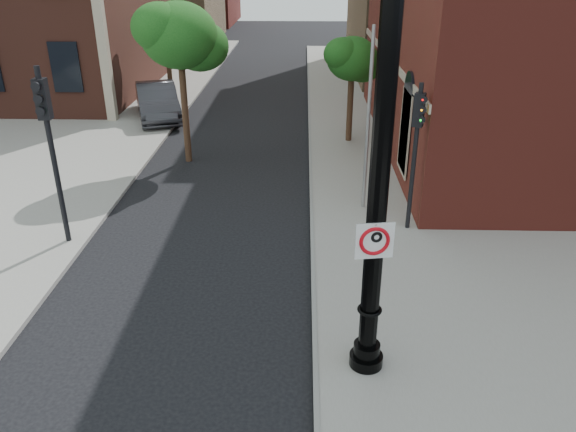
{
  "coord_description": "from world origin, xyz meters",
  "views": [
    {
      "loc": [
        1.77,
        -8.05,
        7.08
      ],
      "look_at": [
        1.49,
        2.0,
        2.36
      ],
      "focal_mm": 35.0,
      "sensor_mm": 36.0,
      "label": 1
    }
  ],
  "objects_px": {
    "parked_car": "(157,102)",
    "traffic_signal_left": "(48,130)",
    "lamppost": "(378,203)",
    "no_parking_sign": "(375,241)",
    "traffic_signal_right": "(417,135)"
  },
  "relations": [
    {
      "from": "parked_car",
      "to": "traffic_signal_left",
      "type": "bearing_deg",
      "value": -105.52
    },
    {
      "from": "lamppost",
      "to": "no_parking_sign",
      "type": "relative_size",
      "value": 11.39
    },
    {
      "from": "lamppost",
      "to": "traffic_signal_left",
      "type": "distance_m",
      "value": 8.86
    },
    {
      "from": "traffic_signal_left",
      "to": "traffic_signal_right",
      "type": "xyz_separation_m",
      "value": [
        9.19,
        1.04,
        -0.37
      ]
    },
    {
      "from": "lamppost",
      "to": "parked_car",
      "type": "distance_m",
      "value": 19.29
    },
    {
      "from": "no_parking_sign",
      "to": "traffic_signal_right",
      "type": "bearing_deg",
      "value": 65.13
    },
    {
      "from": "no_parking_sign",
      "to": "traffic_signal_left",
      "type": "bearing_deg",
      "value": 137.78
    },
    {
      "from": "no_parking_sign",
      "to": "parked_car",
      "type": "xyz_separation_m",
      "value": [
        -8.01,
        17.54,
        -2.0
      ]
    },
    {
      "from": "no_parking_sign",
      "to": "traffic_signal_left",
      "type": "height_order",
      "value": "traffic_signal_left"
    },
    {
      "from": "parked_car",
      "to": "traffic_signal_right",
      "type": "relative_size",
      "value": 1.2
    },
    {
      "from": "no_parking_sign",
      "to": "traffic_signal_right",
      "type": "distance_m",
      "value": 6.25
    },
    {
      "from": "lamppost",
      "to": "no_parking_sign",
      "type": "height_order",
      "value": "lamppost"
    },
    {
      "from": "traffic_signal_left",
      "to": "traffic_signal_right",
      "type": "distance_m",
      "value": 9.26
    },
    {
      "from": "parked_car",
      "to": "traffic_signal_left",
      "type": "distance_m",
      "value": 12.81
    },
    {
      "from": "traffic_signal_left",
      "to": "lamppost",
      "type": "bearing_deg",
      "value": -35.48
    }
  ]
}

